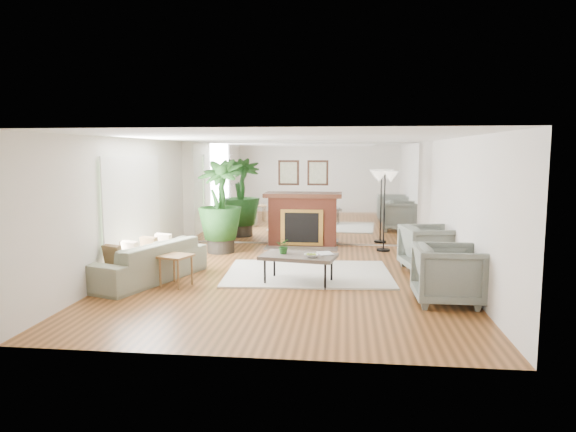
# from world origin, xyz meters

# --- Properties ---
(ground) EXTENTS (7.00, 7.00, 0.00)m
(ground) POSITION_xyz_m (0.00, 0.00, 0.00)
(ground) COLOR brown
(ground) RESTS_ON ground
(wall_left) EXTENTS (0.02, 7.00, 2.50)m
(wall_left) POSITION_xyz_m (-2.99, 0.00, 1.25)
(wall_left) COLOR white
(wall_left) RESTS_ON ground
(wall_right) EXTENTS (0.02, 7.00, 2.50)m
(wall_right) POSITION_xyz_m (2.99, 0.00, 1.25)
(wall_right) COLOR white
(wall_right) RESTS_ON ground
(wall_back) EXTENTS (6.00, 0.02, 2.50)m
(wall_back) POSITION_xyz_m (0.00, 3.49, 1.25)
(wall_back) COLOR white
(wall_back) RESTS_ON ground
(mirror_panel) EXTENTS (5.40, 0.04, 2.40)m
(mirror_panel) POSITION_xyz_m (0.00, 3.47, 1.25)
(mirror_panel) COLOR silver
(mirror_panel) RESTS_ON wall_back
(window_panel) EXTENTS (0.04, 2.40, 1.50)m
(window_panel) POSITION_xyz_m (-2.96, 0.40, 1.35)
(window_panel) COLOR #B2E09E
(window_panel) RESTS_ON wall_left
(fireplace) EXTENTS (1.85, 0.83, 2.05)m
(fireplace) POSITION_xyz_m (0.00, 3.26, 0.66)
(fireplace) COLOR brown
(fireplace) RESTS_ON ground
(area_rug) EXTENTS (3.14, 2.34, 0.03)m
(area_rug) POSITION_xyz_m (0.35, 0.45, 0.02)
(area_rug) COLOR white
(area_rug) RESTS_ON ground
(coffee_table) EXTENTS (1.36, 0.94, 0.50)m
(coffee_table) POSITION_xyz_m (0.23, -0.24, 0.46)
(coffee_table) COLOR #595046
(coffee_table) RESTS_ON ground
(sofa) EXTENTS (1.67, 2.55, 0.69)m
(sofa) POSITION_xyz_m (-2.45, -0.32, 0.35)
(sofa) COLOR gray
(sofa) RESTS_ON ground
(armchair_back) EXTENTS (1.12, 1.10, 0.87)m
(armchair_back) POSITION_xyz_m (2.60, 0.99, 0.44)
(armchair_back) COLOR gray
(armchair_back) RESTS_ON ground
(armchair_front) EXTENTS (0.98, 0.95, 0.88)m
(armchair_front) POSITION_xyz_m (2.54, -1.15, 0.44)
(armchair_front) COLOR gray
(armchair_front) RESTS_ON ground
(side_table) EXTENTS (0.59, 0.59, 0.53)m
(side_table) POSITION_xyz_m (-1.80, -0.64, 0.44)
(side_table) COLOR #996A3D
(side_table) RESTS_ON ground
(potted_ficus) EXTENTS (1.15, 1.15, 2.08)m
(potted_ficus) POSITION_xyz_m (-1.76, 2.31, 1.11)
(potted_ficus) COLOR black
(potted_ficus) RESTS_ON ground
(floor_lamp) EXTENTS (0.59, 0.33, 1.81)m
(floor_lamp) POSITION_xyz_m (1.89, 2.88, 1.55)
(floor_lamp) COLOR black
(floor_lamp) RESTS_ON ground
(tabletop_plant) EXTENTS (0.28, 0.25, 0.27)m
(tabletop_plant) POSITION_xyz_m (-0.03, -0.19, 0.64)
(tabletop_plant) COLOR #255920
(tabletop_plant) RESTS_ON coffee_table
(fruit_bowl) EXTENTS (0.24, 0.24, 0.06)m
(fruit_bowl) POSITION_xyz_m (0.46, -0.43, 0.53)
(fruit_bowl) COLOR #996A3D
(fruit_bowl) RESTS_ON coffee_table
(book) EXTENTS (0.32, 0.37, 0.02)m
(book) POSITION_xyz_m (0.57, -0.19, 0.51)
(book) COLOR #996A3D
(book) RESTS_ON coffee_table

